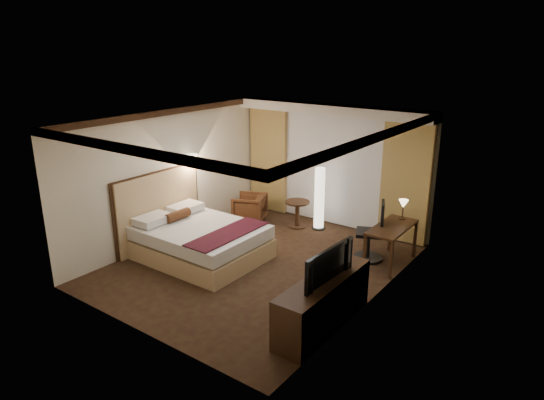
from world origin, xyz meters
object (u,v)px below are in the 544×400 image
Objects in this scene: television at (323,257)px; dresser at (323,303)px; armchair at (249,207)px; side_table at (297,214)px; desk at (391,245)px; floor_lamp at (319,198)px; office_chair at (369,231)px; bed at (201,242)px.

dresser is at bearing -86.98° from television.
dresser is at bearing 30.14° from armchair.
side_table is 2.51m from desk.
side_table is at bearing -156.72° from floor_lamp.
side_table is at bearing 138.38° from office_chair.
side_table is (1.09, 0.33, -0.05)m from armchair.
armchair is at bearing 150.35° from office_chair.
desk reaches higher than armchair.
television reaches higher than side_table.
armchair is (-0.52, 2.11, 0.02)m from bed.
side_table is (0.58, 2.45, -0.03)m from bed.
desk is 1.06× the size of office_chair.
office_chair reaches higher than side_table.
side_table is 4.05m from television.
armchair is 3.54m from desk.
dresser reaches higher than armchair.
floor_lamp reaches higher than bed.
office_chair is (3.12, -0.31, 0.23)m from armchair.
armchair is 1.66m from floor_lamp.
armchair is 0.50× the size of floor_lamp.
office_chair is 1.03× the size of television.
desk is 2.54m from dresser.
desk is 2.63m from television.
television reaches higher than dresser.
office_chair is (1.58, -0.83, -0.12)m from floor_lamp.
desk is (3.53, -0.26, 0.03)m from armchair.
desk is at bearing -13.61° from side_table.
bed is at bearing 80.43° from television.
floor_lamp is at bearing 128.25° from office_chair.
bed is 3.17m from office_chair.
bed is 3.54m from desk.
armchair is 4.58m from television.
desk is (2.44, -0.59, 0.08)m from side_table.
office_chair is at bearing -173.16° from desk.
desk is at bearing 91.13° from dresser.
television is (3.55, -2.79, 0.73)m from armchair.
television is at bearing -51.80° from side_table.
bed is 1.61× the size of floor_lamp.
television is at bearing -104.07° from office_chair.
side_table is 0.62m from floor_lamp.
bed is at bearing -111.07° from floor_lamp.
office_chair is at bearing 34.82° from bed.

